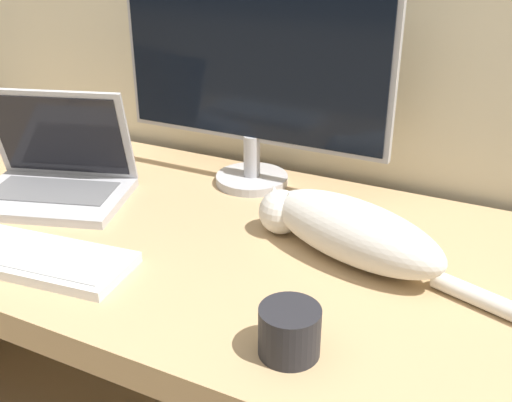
{
  "coord_description": "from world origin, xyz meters",
  "views": [
    {
      "loc": [
        0.72,
        -0.54,
        1.29
      ],
      "look_at": [
        0.28,
        0.35,
        0.82
      ],
      "focal_mm": 42.0,
      "sensor_mm": 36.0,
      "label": 1
    }
  ],
  "objects_px": {
    "laptop": "(54,177)",
    "external_keyboard": "(33,257)",
    "cat": "(348,229)",
    "coffee_mug": "(289,331)",
    "monitor": "(252,74)"
  },
  "relations": [
    {
      "from": "laptop",
      "to": "external_keyboard",
      "type": "distance_m",
      "value": 0.3
    },
    {
      "from": "monitor",
      "to": "cat",
      "type": "relative_size",
      "value": 1.24
    },
    {
      "from": "external_keyboard",
      "to": "laptop",
      "type": "bearing_deg",
      "value": 118.47
    },
    {
      "from": "monitor",
      "to": "laptop",
      "type": "distance_m",
      "value": 0.51
    },
    {
      "from": "cat",
      "to": "coffee_mug",
      "type": "relative_size",
      "value": 5.73
    },
    {
      "from": "laptop",
      "to": "coffee_mug",
      "type": "height_order",
      "value": "laptop"
    },
    {
      "from": "external_keyboard",
      "to": "coffee_mug",
      "type": "xyz_separation_m",
      "value": [
        0.53,
        -0.02,
        0.03
      ]
    },
    {
      "from": "cat",
      "to": "coffee_mug",
      "type": "bearing_deg",
      "value": -69.16
    },
    {
      "from": "external_keyboard",
      "to": "cat",
      "type": "relative_size",
      "value": 0.75
    },
    {
      "from": "monitor",
      "to": "coffee_mug",
      "type": "bearing_deg",
      "value": -58.4
    },
    {
      "from": "monitor",
      "to": "cat",
      "type": "distance_m",
      "value": 0.45
    },
    {
      "from": "external_keyboard",
      "to": "coffee_mug",
      "type": "relative_size",
      "value": 4.27
    },
    {
      "from": "coffee_mug",
      "to": "monitor",
      "type": "bearing_deg",
      "value": 121.6
    },
    {
      "from": "laptop",
      "to": "cat",
      "type": "xyz_separation_m",
      "value": [
        0.69,
        0.04,
        0.01
      ]
    },
    {
      "from": "external_keyboard",
      "to": "monitor",
      "type": "bearing_deg",
      "value": 62.21
    }
  ]
}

